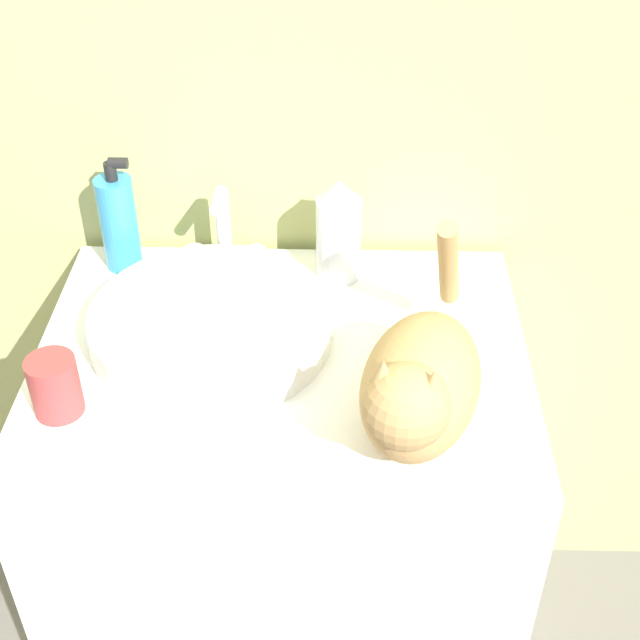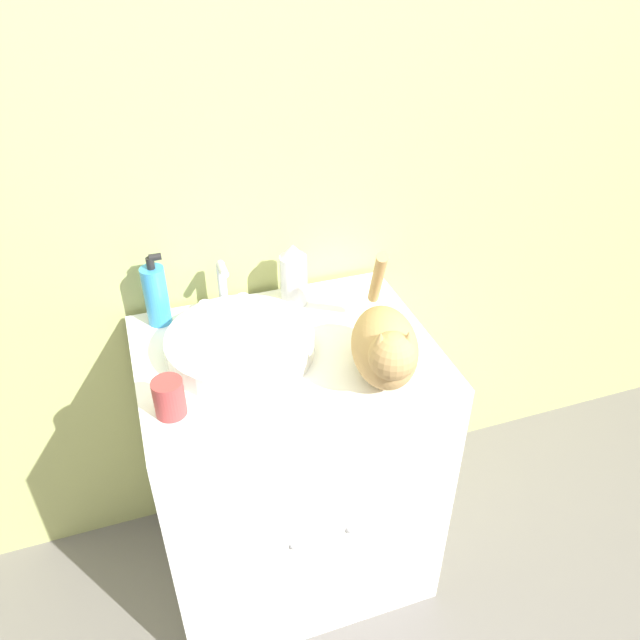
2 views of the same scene
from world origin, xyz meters
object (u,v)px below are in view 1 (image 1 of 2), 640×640
(cat, at_px, (419,385))
(cup, at_px, (55,386))
(spray_bottle, at_px, (339,231))
(soap_bottle, at_px, (119,222))

(cat, relative_size, cup, 4.30)
(spray_bottle, distance_m, cup, 0.51)
(soap_bottle, bearing_deg, cup, -93.05)
(cat, bearing_deg, soap_bottle, -114.81)
(cat, height_order, cup, cat)
(cat, height_order, soap_bottle, cat)
(spray_bottle, height_order, cup, spray_bottle)
(soap_bottle, bearing_deg, cat, -40.24)
(soap_bottle, distance_m, spray_bottle, 0.36)
(spray_bottle, relative_size, cup, 2.01)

